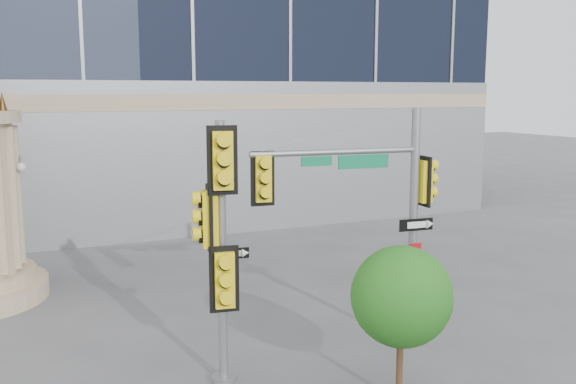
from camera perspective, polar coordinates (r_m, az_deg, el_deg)
name	(u,v)px	position (r m, az deg, el deg)	size (l,w,h in m)	color
main_signal_pole	(374,204)	(13.70, 7.69, -1.03)	(4.06, 0.75, 5.26)	slate
secondary_signal_pole	(220,234)	(12.04, -6.10, -3.70)	(0.88, 0.74, 5.08)	slate
street_tree	(403,300)	(11.80, 10.15, -9.45)	(1.87, 1.82, 2.91)	tan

